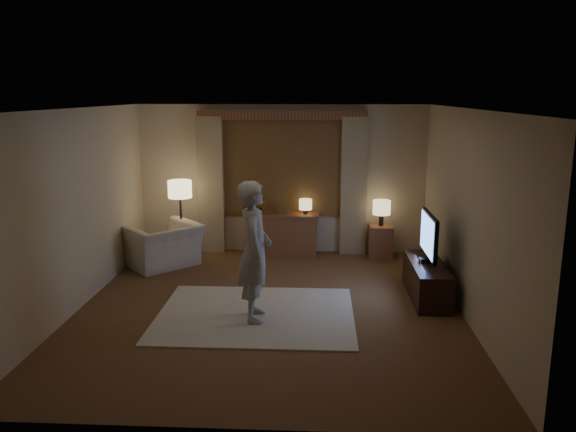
# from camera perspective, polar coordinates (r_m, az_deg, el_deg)

# --- Properties ---
(room) EXTENTS (5.04, 5.54, 2.64)m
(room) POSITION_cam_1_polar(r_m,az_deg,el_deg) (7.65, -1.67, 1.43)
(room) COLOR brown
(room) RESTS_ON ground
(rug) EXTENTS (2.50, 2.00, 0.02)m
(rug) POSITION_cam_1_polar(r_m,az_deg,el_deg) (7.32, -3.29, -9.95)
(rug) COLOR beige
(rug) RESTS_ON floor
(sideboard) EXTENTS (1.20, 0.40, 0.70)m
(sideboard) POSITION_cam_1_polar(r_m,az_deg,el_deg) (9.81, -0.57, -1.99)
(sideboard) COLOR brown
(sideboard) RESTS_ON floor
(picture_frame) EXTENTS (0.16, 0.02, 0.20)m
(picture_frame) POSITION_cam_1_polar(r_m,az_deg,el_deg) (9.71, -0.58, 0.58)
(picture_frame) COLOR brown
(picture_frame) RESTS_ON sideboard
(plant) EXTENTS (0.17, 0.13, 0.30)m
(plant) POSITION_cam_1_polar(r_m,az_deg,el_deg) (9.73, -2.93, 0.89)
(plant) COLOR #999999
(plant) RESTS_ON sideboard
(table_lamp_sideboard) EXTENTS (0.22, 0.22, 0.30)m
(table_lamp_sideboard) POSITION_cam_1_polar(r_m,az_deg,el_deg) (9.67, 1.79, 1.12)
(table_lamp_sideboard) COLOR black
(table_lamp_sideboard) RESTS_ON sideboard
(floor_lamp) EXTENTS (0.40, 0.40, 1.36)m
(floor_lamp) POSITION_cam_1_polar(r_m,az_deg,el_deg) (9.58, -10.92, 2.27)
(floor_lamp) COLOR black
(floor_lamp) RESTS_ON floor
(armchair) EXTENTS (1.44, 1.44, 0.71)m
(armchair) POSITION_cam_1_polar(r_m,az_deg,el_deg) (9.39, -12.62, -2.94)
(armchair) COLOR beige
(armchair) RESTS_ON floor
(side_table) EXTENTS (0.40, 0.40, 0.56)m
(side_table) POSITION_cam_1_polar(r_m,az_deg,el_deg) (9.82, 9.37, -2.57)
(side_table) COLOR brown
(side_table) RESTS_ON floor
(table_lamp_side) EXTENTS (0.30, 0.30, 0.44)m
(table_lamp_side) POSITION_cam_1_polar(r_m,az_deg,el_deg) (9.69, 9.49, 0.79)
(table_lamp_side) COLOR black
(table_lamp_side) RESTS_ON side_table
(tv_stand) EXTENTS (0.45, 1.40, 0.50)m
(tv_stand) POSITION_cam_1_polar(r_m,az_deg,el_deg) (8.06, 13.90, -6.34)
(tv_stand) COLOR black
(tv_stand) RESTS_ON floor
(tv) EXTENTS (0.23, 0.96, 0.69)m
(tv) POSITION_cam_1_polar(r_m,az_deg,el_deg) (7.88, 14.13, -1.99)
(tv) COLOR black
(tv) RESTS_ON tv_stand
(person) EXTENTS (0.48, 0.67, 1.75)m
(person) POSITION_cam_1_polar(r_m,az_deg,el_deg) (6.90, -3.41, -3.58)
(person) COLOR #A8A49B
(person) RESTS_ON rug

